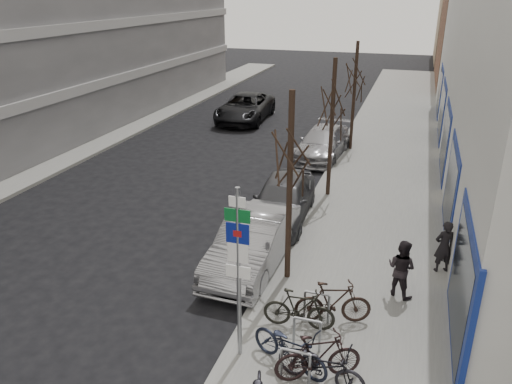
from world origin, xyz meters
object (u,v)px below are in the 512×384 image
Objects in this scene: bike_far_inner at (333,302)px; pedestrian_far at (401,268)px; pedestrian_near at (444,247)px; parked_car_front at (253,242)px; tree_far at (356,71)px; parked_car_back at (323,143)px; lane_car at (245,108)px; bike_far_curb at (321,362)px; highway_sign_pole at (238,265)px; parked_car_mid at (283,199)px; bike_rack at (307,331)px; bike_near_right at (318,356)px; meter_mid at (310,188)px; bike_mid_curb at (290,343)px; tree_near at (291,144)px; meter_front at (267,259)px; meter_back at (334,147)px; bike_mid_inner at (299,309)px; tree_mid at (333,96)px.

pedestrian_far reaches higher than bike_far_inner.
bike_far_inner is at bearing 27.24° from pedestrian_near.
parked_car_front reaches higher than bike_far_inner.
tree_far is 3.85m from parked_car_back.
lane_car is 19.54m from pedestrian_near.
lane_car reaches higher than bike_far_curb.
highway_sign_pole reaches higher than parked_car_mid.
bike_far_inner is 0.32× the size of lane_car.
bike_near_right reaches higher than bike_rack.
meter_mid is (-1.65, 7.90, 0.26)m from bike_rack.
tree_far is at bearing 79.32° from parked_car_mid.
bike_far_inner is (2.03, -6.71, -0.19)m from meter_mid.
bike_mid_curb is at bearing -60.40° from parked_car_front.
bike_rack is 1.12m from bike_far_curb.
meter_front is (-0.45, -0.50, -3.19)m from tree_near.
meter_front is (-1.65, 2.40, 0.26)m from bike_rack.
bike_rack is 0.41× the size of tree_far.
tree_near is at bearing -3.39° from pedestrian_near.
meter_back is at bearing -100.20° from tree_far.
parked_car_mid is (-0.75, -6.56, -0.10)m from meter_back.
bike_mid_inner is 1.11× the size of pedestrian_near.
meter_mid is 0.80× the size of pedestrian_near.
parked_car_back is at bearing 95.91° from tree_near.
parked_car_mid is 2.91× the size of pedestrian_far.
meter_mid is 0.27× the size of parked_car_mid.
tree_near is 13.00m from tree_far.
tree_near reaches higher than bike_rack.
bike_near_right is at bearing -84.47° from tree_far.
pedestrian_near reaches higher than meter_mid.
pedestrian_far reaches higher than bike_near_right.
bike_rack is at bearing -85.68° from tree_far.
bike_rack is 8.07m from meter_mid.
parked_car_back is 8.47m from lane_car.
meter_front is (-0.45, -7.00, -3.19)m from tree_mid.
bike_far_inner is 0.38× the size of parked_car_back.
parked_car_mid reaches higher than bike_mid_curb.
bike_mid_curb reaches higher than bike_near_right.
highway_sign_pole is 0.83× the size of parked_car_back.
bike_near_right is at bearing -57.42° from meter_front.
bike_mid_curb is 1.20× the size of pedestrian_far.
tree_mid is 3.55m from meter_mid.
bike_near_right is at bearing 41.77° from bike_far_curb.
bike_far_curb reaches higher than bike_far_inner.
bike_far_curb is (1.72, -16.90, -3.37)m from tree_far.
pedestrian_far is (3.54, -10.47, 0.05)m from meter_back.
lane_car is at bearing -4.25° from bike_near_right.
meter_back is at bearing 80.34° from parked_car_mid.
pedestrian_near is (2.48, 5.56, 0.21)m from bike_far_curb.
parked_car_back reaches higher than meter_front.
bike_near_right is (1.62, -10.24, -3.38)m from tree_mid.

